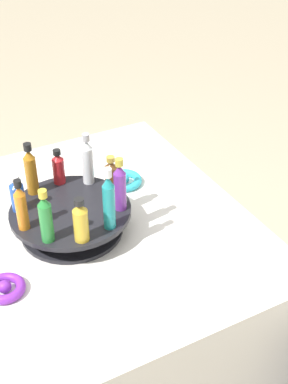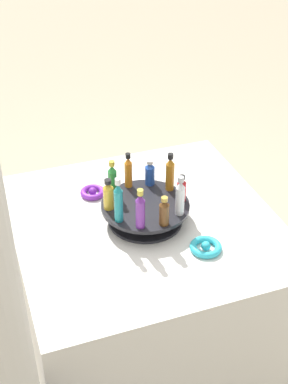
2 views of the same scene
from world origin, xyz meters
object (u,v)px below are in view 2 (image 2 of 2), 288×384
display_stand (145,211)px  bottle_amber (170,173)px  bottle_brown (164,212)px  bottle_blue (150,173)px  bottle_green (112,180)px  bottle_clear (180,197)px  bottle_red (182,189)px  bottle_teal (118,202)px  ribbon_bow_teal (206,247)px  bottle_gold (108,195)px  bottle_orange (128,171)px  bottle_purple (140,210)px  ribbon_bow_purple (93,192)px

display_stand → bottle_amber: size_ratio=2.10×
bottle_brown → bottle_blue: size_ratio=1.07×
bottle_green → bottle_blue: 0.14m
bottle_amber → display_stand: bearing=117.0°
bottle_clear → bottle_red: bearing=-27.0°
bottle_clear → bottle_red: size_ratio=1.46×
display_stand → bottle_teal: size_ratio=1.87×
bottle_green → ribbon_bow_teal: bearing=-143.8°
bottle_gold → bottle_brown: 0.19m
bottle_green → bottle_teal: bearing=171.0°
bottle_orange → bottle_brown: (-0.23, -0.04, -0.01)m
bottle_brown → bottle_red: bearing=-45.0°
bottle_green → bottle_clear: bearing=-135.0°
ribbon_bow_teal → bottle_purple: bearing=61.9°
bottle_purple → bottle_amber: 0.23m
bottle_red → ribbon_bow_teal: 0.21m
bottle_amber → ribbon_bow_teal: 0.28m
display_stand → bottle_blue: (0.11, -0.05, 0.07)m
bottle_green → bottle_amber: bottle_amber is taller
bottle_purple → bottle_clear: bottle_clear is taller
bottle_orange → bottle_teal: bottle_teal is taller
bottle_gold → bottle_blue: bearing=-63.0°
bottle_amber → bottle_clear: bearing=171.0°
bottle_purple → ribbon_bow_purple: bottle_purple is taller
bottle_purple → bottle_amber: size_ratio=0.99×
bottle_clear → bottle_red: bottle_clear is taller
bottle_orange → bottle_gold: bottle_orange is taller
bottle_green → ribbon_bow_teal: bottle_green is taller
bottle_teal → bottle_brown: bottle_teal is taller
bottle_brown → ribbon_bow_teal: bottle_brown is taller
bottle_amber → ribbon_bow_teal: bottle_amber is taller
bottle_orange → bottle_gold: size_ratio=1.18×
bottle_green → bottle_purple: (-0.19, -0.03, 0.00)m
bottle_purple → bottle_red: (0.09, -0.17, -0.02)m
ribbon_bow_purple → bottle_blue: bearing=-118.1°
bottle_clear → ribbon_bow_teal: bearing=-160.7°
bottle_green → bottle_clear: 0.24m
bottle_teal → bottle_blue: (0.16, -0.16, -0.03)m
bottle_orange → bottle_clear: bottle_clear is taller
bottle_orange → bottle_blue: bottle_orange is taller
bottle_red → bottle_teal: bearing=99.0°
bottle_blue → ribbon_bow_purple: bottle_blue is taller
display_stand → bottle_blue: bottle_blue is taller
bottle_red → bottle_blue: size_ratio=1.01×
ribbon_bow_purple → bottle_clear: bearing=-143.8°
bottle_blue → ribbon_bow_purple: 0.23m
display_stand → bottle_amber: 0.15m
bottle_orange → bottle_teal: (-0.17, 0.09, 0.01)m
bottle_gold → ribbon_bow_purple: size_ratio=1.23×
bottle_green → ribbon_bow_teal: size_ratio=1.31×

